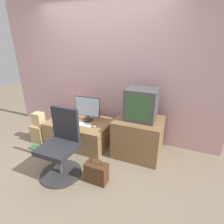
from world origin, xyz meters
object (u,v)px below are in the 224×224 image
Objects in this scene: keyboard at (82,125)px; handbag at (96,172)px; book at (36,148)px; cardboard_box_lower at (41,133)px; mouse at (94,127)px; crt_tv at (141,104)px; main_monitor at (87,109)px; office_chair at (61,149)px.

keyboard reaches higher than handbag.
cardboard_box_lower is at bearing 112.46° from book.
cardboard_box_lower is (-1.11, -0.14, -0.29)m from mouse.
crt_tv reaches higher than book.
main_monitor is at bearing 39.34° from book.
crt_tv is 1.38m from office_chair.
cardboard_box_lower is (-0.86, -0.14, -0.28)m from keyboard.
mouse is 0.26× the size of book.
mouse is at bearing -1.39° from keyboard.
handbag is (0.55, 0.02, -0.25)m from office_chair.
office_chair is 2.46× the size of handbag.
keyboard is at bearing 97.02° from office_chair.
book is (-0.76, -0.40, -0.44)m from keyboard.
handbag is at bearing -19.80° from cardboard_box_lower.
main_monitor reaches higher than cardboard_box_lower.
mouse is at bearing -41.46° from main_monitor.
handbag is at bearing -111.89° from crt_tv.
main_monitor is 2.12× the size of book.
handbag is (-0.36, -0.89, -0.75)m from crt_tv.
handbag is (0.63, -0.68, -0.30)m from keyboard.
crt_tv reaches higher than handbag.
keyboard is 0.25m from mouse.
crt_tv is 2.05m from book.
keyboard is 1.48× the size of book.
cardboard_box_lower is 1.59m from handbag.
keyboard is at bearing 178.61° from mouse.
main_monitor reaches higher than keyboard.
book is at bearing -158.47° from mouse.
office_chair is (0.09, -0.92, -0.28)m from main_monitor.
book is at bearing 160.30° from office_chair.
office_chair is 4.11× the size of book.
main_monitor is 0.31m from keyboard.
main_monitor reaches higher than book.
crt_tv is at bearing 15.85° from mouse.
crt_tv is at bearing 45.21° from office_chair.
office_chair reaches higher than mouse.
crt_tv is 2.02m from cardboard_box_lower.
cardboard_box_lower is 0.88× the size of handbag.
crt_tv is 1.27× the size of handbag.
keyboard is (0.01, -0.22, -0.23)m from main_monitor.
keyboard is 0.89× the size of handbag.
cardboard_box_lower is (-0.86, -0.36, -0.50)m from main_monitor.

